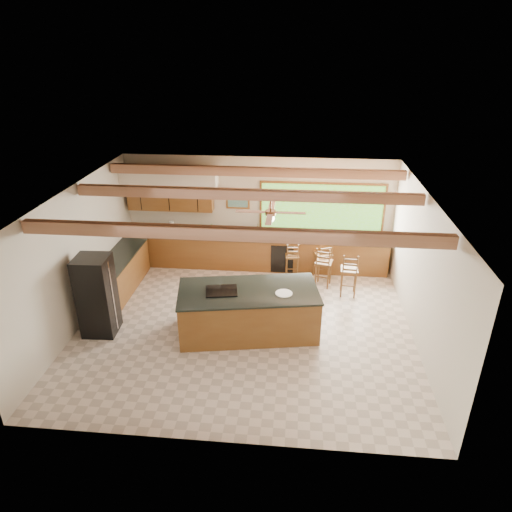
{
  "coord_description": "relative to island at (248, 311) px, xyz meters",
  "views": [
    {
      "loc": [
        1.04,
        -8.39,
        5.7
      ],
      "look_at": [
        0.17,
        0.8,
        1.33
      ],
      "focal_mm": 32.0,
      "sensor_mm": 36.0,
      "label": 1
    }
  ],
  "objects": [
    {
      "name": "bar_stool_a",
      "position": [
        0.86,
        2.6,
        0.07
      ],
      "size": [
        0.38,
        0.38,
        0.98
      ],
      "rotation": [
        0.0,
        0.0,
        0.09
      ],
      "color": "brown",
      "rests_on": "ground"
    },
    {
      "name": "bar_stool_c",
      "position": [
        2.27,
        1.74,
        0.17
      ],
      "size": [
        0.44,
        0.44,
        1.14
      ],
      "rotation": [
        0.0,
        0.0,
        -0.07
      ],
      "color": "brown",
      "rests_on": "ground"
    },
    {
      "name": "ground",
      "position": [
        -0.1,
        0.2,
        -0.51
      ],
      "size": [
        7.2,
        7.2,
        0.0
      ],
      "primitive_type": "plane",
      "color": "beige",
      "rests_on": "ground"
    },
    {
      "name": "bar_stool_d",
      "position": [
        1.67,
        2.15,
        0.14
      ],
      "size": [
        0.48,
        0.48,
        1.1
      ],
      "rotation": [
        0.0,
        0.0,
        -0.24
      ],
      "color": "brown",
      "rests_on": "ground"
    },
    {
      "name": "room_shell",
      "position": [
        -0.27,
        0.85,
        1.71
      ],
      "size": [
        7.27,
        6.54,
        3.02
      ],
      "color": "beige",
      "rests_on": "ground"
    },
    {
      "name": "island",
      "position": [
        0.0,
        0.0,
        0.0
      ],
      "size": [
        3.1,
        1.85,
        1.03
      ],
      "rotation": [
        0.0,
        0.0,
        0.17
      ],
      "color": "brown",
      "rests_on": "ground"
    },
    {
      "name": "counter_run",
      "position": [
        -0.92,
        2.72,
        -0.04
      ],
      "size": [
        7.12,
        3.1,
        1.26
      ],
      "color": "brown",
      "rests_on": "ground"
    },
    {
      "name": "refrigerator",
      "position": [
        -3.15,
        -0.3,
        0.37
      ],
      "size": [
        0.72,
        0.7,
        1.76
      ],
      "rotation": [
        0.0,
        0.0,
        0.05
      ],
      "color": "black",
      "rests_on": "ground"
    },
    {
      "name": "bar_stool_b",
      "position": [
        1.66,
        2.59,
        0.17
      ],
      "size": [
        0.53,
        0.53,
        1.15
      ],
      "rotation": [
        0.0,
        0.0,
        0.36
      ],
      "color": "brown",
      "rests_on": "ground"
    }
  ]
}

